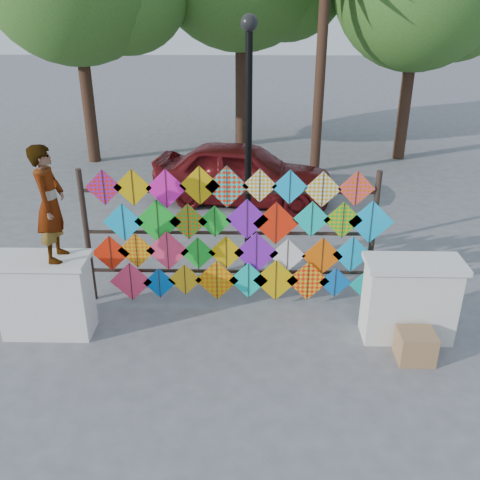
{
  "coord_description": "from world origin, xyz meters",
  "views": [
    {
      "loc": [
        0.34,
        -7.01,
        4.75
      ],
      "look_at": [
        0.18,
        0.6,
        1.22
      ],
      "focal_mm": 40.0,
      "sensor_mm": 36.0,
      "label": 1
    }
  ],
  "objects_px": {
    "kite_rack": "(234,237)",
    "sedan": "(243,173)",
    "lamppost": "(249,126)",
    "vendor_woman": "(50,204)"
  },
  "relations": [
    {
      "from": "lamppost",
      "to": "vendor_woman",
      "type": "bearing_deg",
      "value": -140.98
    },
    {
      "from": "vendor_woman",
      "to": "lamppost",
      "type": "bearing_deg",
      "value": -52.91
    },
    {
      "from": "sedan",
      "to": "lamppost",
      "type": "relative_size",
      "value": 0.98
    },
    {
      "from": "lamppost",
      "to": "kite_rack",
      "type": "bearing_deg",
      "value": -99.35
    },
    {
      "from": "sedan",
      "to": "lamppost",
      "type": "xyz_separation_m",
      "value": [
        0.14,
        -3.52,
        1.94
      ]
    },
    {
      "from": "vendor_woman",
      "to": "sedan",
      "type": "relative_size",
      "value": 0.38
    },
    {
      "from": "kite_rack",
      "to": "sedan",
      "type": "relative_size",
      "value": 1.12
    },
    {
      "from": "lamppost",
      "to": "sedan",
      "type": "bearing_deg",
      "value": 92.28
    },
    {
      "from": "kite_rack",
      "to": "sedan",
      "type": "height_order",
      "value": "kite_rack"
    },
    {
      "from": "vendor_woman",
      "to": "sedan",
      "type": "distance_m",
      "value": 6.42
    }
  ]
}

